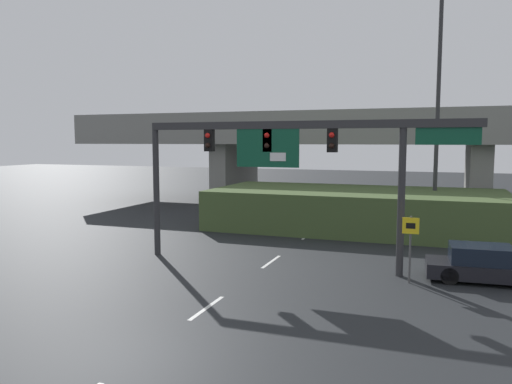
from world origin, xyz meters
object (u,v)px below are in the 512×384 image
Objects in this scene: signal_gantry at (288,151)px; speed_limit_sign at (410,240)px; parked_sedan_near_right at (484,265)px; highway_light_pole_near at (438,105)px.

signal_gantry is 5.53× the size of speed_limit_sign.
signal_gantry is 6.01m from speed_limit_sign.
signal_gantry reaches higher than parked_sedan_near_right.
highway_light_pole_near reaches higher than signal_gantry.
parked_sedan_near_right is at bearing -80.45° from highway_light_pole_near.
highway_light_pole_near is 3.23× the size of parked_sedan_near_right.
highway_light_pole_near is (5.71, 11.47, 2.49)m from signal_gantry.
signal_gantry is 13.05m from highway_light_pole_near.
highway_light_pole_near reaches higher than parked_sedan_near_right.
signal_gantry is 1.00× the size of highway_light_pole_near.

